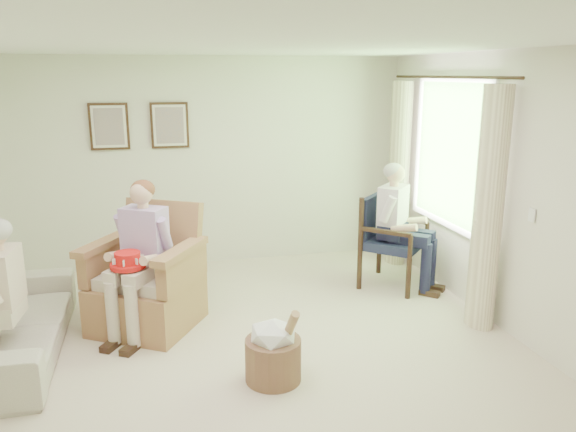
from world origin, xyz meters
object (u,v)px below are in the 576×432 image
object	(u,v)px
sofa	(11,322)
red_hat	(128,261)
person_dark	(398,217)
hatbox	(273,350)
wicker_armchair	(146,288)
wood_armchair	(391,236)
person_wicker	(143,247)

from	to	relation	value
sofa	red_hat	xyz separation A→B (m)	(1.00, 0.02, 0.47)
person_dark	hatbox	bearing A→B (deg)	176.13
wicker_armchair	red_hat	xyz separation A→B (m)	(-0.14, -0.32, 0.39)
wood_armchair	sofa	world-z (taller)	wood_armchair
wood_armchair	sofa	bearing A→B (deg)	145.92
person_wicker	wood_armchair	bearing A→B (deg)	44.95
person_dark	hatbox	distance (m)	2.49
wicker_armchair	person_dark	size ratio (longest dim) A/B	0.84
sofa	person_wicker	distance (m)	1.27
sofa	hatbox	world-z (taller)	hatbox
wood_armchair	red_hat	size ratio (longest dim) A/B	3.30
sofa	hatbox	distance (m)	2.32
sofa	person_wicker	world-z (taller)	person_wicker
wicker_armchair	person_dark	world-z (taller)	person_dark
person_dark	red_hat	xyz separation A→B (m)	(-2.90, -0.66, -0.06)
person_dark	person_wicker	bearing A→B (deg)	143.82
wicker_armchair	wood_armchair	xyz separation A→B (m)	(2.76, 0.51, 0.19)
red_hat	hatbox	bearing A→B (deg)	-41.44
red_hat	hatbox	distance (m)	1.57
red_hat	hatbox	size ratio (longest dim) A/B	0.47
person_dark	red_hat	distance (m)	2.97
person_dark	red_hat	size ratio (longest dim) A/B	4.47
person_wicker	wicker_armchair	bearing A→B (deg)	121.42
wicker_armchair	person_wicker	distance (m)	0.49
wood_armchair	person_wicker	bearing A→B (deg)	147.21
wicker_armchair	wood_armchair	world-z (taller)	wicker_armchair
sofa	wicker_armchair	bearing A→B (deg)	-73.56
person_wicker	person_dark	world-z (taller)	person_wicker
person_wicker	person_dark	bearing A→B (deg)	41.56
person_wicker	hatbox	size ratio (longest dim) A/B	2.15
person_wicker	hatbox	distance (m)	1.61
sofa	red_hat	world-z (taller)	red_hat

